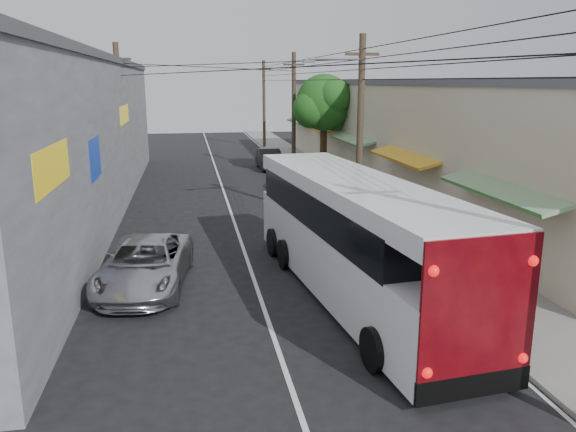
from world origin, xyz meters
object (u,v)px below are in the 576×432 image
coach_bus (353,236)px  pedestrian_far (365,190)px  parked_car_far (270,159)px  jeepney (145,264)px  parked_car_mid (293,181)px  pedestrian_near (458,230)px  parked_suv (344,209)px

coach_bus → pedestrian_far: coach_bus is taller
pedestrian_far → parked_car_far: bearing=-69.5°
jeepney → parked_car_mid: 15.53m
coach_bus → jeepney: bearing=158.2°
coach_bus → parked_car_mid: (1.11, 15.50, -1.11)m
coach_bus → jeepney: coach_bus is taller
coach_bus → parked_car_far: coach_bus is taller
pedestrian_near → pedestrian_far: bearing=-71.6°
jeepney → parked_suv: bearing=43.8°
parked_suv → pedestrian_near: 5.38m
coach_bus → parked_suv: coach_bus is taller
jeepney → coach_bus: bearing=-9.1°
coach_bus → jeepney: 6.33m
pedestrian_near → pedestrian_far: (-0.91, 8.12, -0.04)m
jeepney → pedestrian_far: (10.01, 9.64, 0.13)m
coach_bus → parked_car_far: bearing=81.4°
parked_car_mid → parked_car_far: (0.00, 9.00, 0.02)m
coach_bus → pedestrian_near: coach_bus is taller
parked_car_mid → jeepney: bearing=-115.6°
coach_bus → pedestrian_near: (4.91, 3.22, -0.89)m
parked_car_far → parked_suv: bearing=-88.7°
parked_car_mid → parked_car_far: bearing=91.7°
coach_bus → jeepney: (-6.01, 1.70, -1.06)m
parked_car_far → parked_car_mid: bearing=-91.4°
parked_suv → pedestrian_near: (3.00, -4.47, 0.11)m
pedestrian_near → pedestrian_far: 8.17m
pedestrian_far → parked_car_mid: bearing=-47.2°
coach_bus → pedestrian_near: 5.94m
coach_bus → pedestrian_far: bearing=64.6°
parked_car_mid → pedestrian_near: (3.80, -12.28, 0.21)m
pedestrian_far → coach_bus: bearing=78.6°
jeepney → pedestrian_near: size_ratio=3.38×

